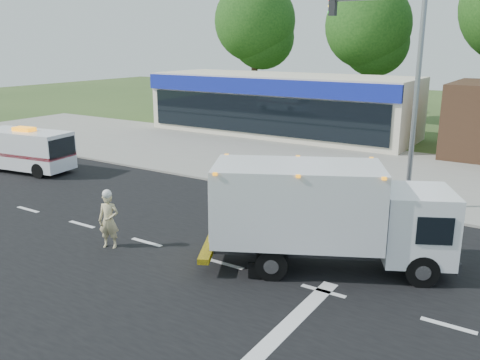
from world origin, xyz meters
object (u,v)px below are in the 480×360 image
at_px(ems_box_truck, 324,210).
at_px(ambulance_van, 28,149).
at_px(traffic_signal_pole, 399,76).
at_px(emergency_worker, 109,219).

height_order(ems_box_truck, ambulance_van, ems_box_truck).
xyz_separation_m(ambulance_van, traffic_signal_pole, (16.45, 3.85, 3.83)).
relative_size(ems_box_truck, traffic_signal_pole, 0.86).
bearing_deg(emergency_worker, traffic_signal_pole, 31.15).
xyz_separation_m(ems_box_truck, emergency_worker, (-6.05, -2.15, -0.79)).
height_order(ems_box_truck, traffic_signal_pole, traffic_signal_pole).
bearing_deg(ems_box_truck, emergency_worker, 172.92).
bearing_deg(ambulance_van, ems_box_truck, -16.84).
relative_size(ems_box_truck, emergency_worker, 3.71).
relative_size(ems_box_truck, ambulance_van, 1.43).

